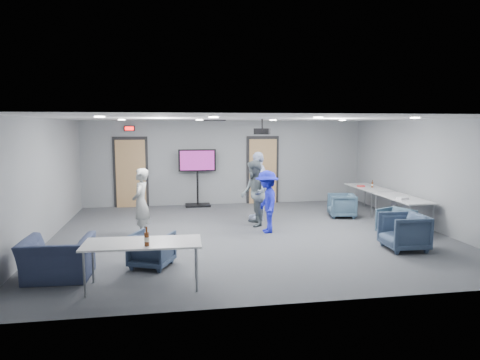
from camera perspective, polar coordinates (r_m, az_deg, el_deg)
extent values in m
plane|color=#35383C|center=(10.14, 1.18, -7.22)|extent=(9.00, 9.00, 0.00)
plane|color=white|center=(9.82, 1.23, 8.23)|extent=(9.00, 9.00, 0.00)
cube|color=gray|center=(13.82, -1.86, 2.34)|extent=(9.00, 0.02, 2.70)
cube|color=gray|center=(6.05, 8.24, -4.10)|extent=(9.00, 0.02, 2.70)
cube|color=gray|center=(10.08, -24.81, -0.15)|extent=(0.02, 8.00, 2.70)
cube|color=gray|center=(11.59, 23.64, 0.79)|extent=(0.02, 8.00, 2.70)
cube|color=black|center=(13.74, -14.34, 0.96)|extent=(1.06, 0.06, 2.24)
cube|color=tan|center=(13.71, -14.35, 0.82)|extent=(0.90, 0.05, 2.10)
cylinder|color=gray|center=(13.64, -12.89, 0.62)|extent=(0.04, 0.10, 0.04)
cube|color=black|center=(14.02, 3.03, 1.30)|extent=(1.06, 0.06, 2.24)
cube|color=tan|center=(13.99, 3.06, 1.16)|extent=(0.90, 0.05, 2.10)
cylinder|color=gray|center=(14.02, 4.50, 0.96)|extent=(0.04, 0.10, 0.04)
cube|color=black|center=(13.64, -14.53, 6.68)|extent=(0.32, 0.06, 0.16)
cube|color=#FF0C0C|center=(13.60, -14.54, 6.67)|extent=(0.26, 0.02, 0.11)
cube|color=black|center=(12.52, -3.44, 7.94)|extent=(0.60, 0.60, 0.03)
cylinder|color=white|center=(7.94, -18.21, 8.00)|extent=(0.18, 0.18, 0.02)
cylinder|color=white|center=(11.51, -15.50, 7.75)|extent=(0.18, 0.18, 0.02)
cylinder|color=white|center=(7.89, -3.55, 8.35)|extent=(0.18, 0.18, 0.02)
cylinder|color=white|center=(11.48, -5.42, 7.98)|extent=(0.18, 0.18, 0.02)
cylinder|color=white|center=(8.34, 10.40, 8.18)|extent=(0.18, 0.18, 0.02)
cylinder|color=white|center=(11.79, 4.42, 7.97)|extent=(0.18, 0.18, 0.02)
cylinder|color=white|center=(9.21, 22.30, 7.67)|extent=(0.18, 0.18, 0.02)
cylinder|color=white|center=(12.42, 13.50, 7.76)|extent=(0.18, 0.18, 0.02)
imported|color=#9C9F9D|center=(9.97, -13.08, -3.01)|extent=(0.48, 0.64, 1.58)
imported|color=#556066|center=(10.82, 1.86, -1.77)|extent=(0.64, 0.82, 1.67)
imported|color=silver|center=(11.54, 2.42, -0.79)|extent=(0.58, 1.13, 1.84)
imported|color=#1B22B5|center=(10.18, 3.61, -2.89)|extent=(0.57, 0.97, 1.48)
imported|color=#374D5F|center=(12.25, 13.40, -3.33)|extent=(0.84, 0.83, 0.65)
imported|color=#34495B|center=(10.60, 20.07, -5.29)|extent=(0.90, 0.89, 0.63)
imported|color=#334258|center=(9.43, 21.00, -6.46)|extent=(0.86, 0.83, 0.75)
imported|color=#334159|center=(7.97, -11.66, -9.03)|extent=(0.90, 0.91, 0.64)
imported|color=#333C59|center=(7.79, -23.13, -9.62)|extent=(1.11, 0.98, 0.70)
cube|color=#A6A8AB|center=(13.22, 16.76, -0.96)|extent=(0.75, 1.81, 0.03)
cylinder|color=gray|center=(13.89, 14.11, -2.01)|extent=(0.04, 0.04, 0.70)
cylinder|color=gray|center=(12.41, 17.15, -3.20)|extent=(0.04, 0.04, 0.70)
cylinder|color=gray|center=(14.13, 16.32, -1.93)|extent=(0.04, 0.04, 0.70)
cylinder|color=gray|center=(12.69, 19.55, -3.07)|extent=(0.04, 0.04, 0.70)
cube|color=#A6A8AB|center=(11.56, 20.91, -2.27)|extent=(0.76, 1.82, 0.03)
cylinder|color=gray|center=(12.20, 17.64, -3.40)|extent=(0.04, 0.04, 0.70)
cylinder|color=gray|center=(10.78, 21.67, -4.95)|extent=(0.04, 0.04, 0.70)
cylinder|color=gray|center=(12.48, 20.10, -3.26)|extent=(0.04, 0.04, 0.70)
cylinder|color=gray|center=(11.10, 24.33, -4.74)|extent=(0.04, 0.04, 0.70)
cube|color=#A6A8AB|center=(6.90, -12.86, -8.19)|extent=(1.84, 0.83, 0.03)
cylinder|color=gray|center=(7.26, -5.93, -10.28)|extent=(0.04, 0.04, 0.70)
cylinder|color=gray|center=(7.42, -19.03, -10.27)|extent=(0.04, 0.04, 0.70)
cylinder|color=gray|center=(6.69, -5.81, -11.82)|extent=(0.04, 0.04, 0.70)
cylinder|color=gray|center=(6.86, -20.06, -11.74)|extent=(0.04, 0.04, 0.70)
cylinder|color=#5C2A0F|center=(6.65, -12.33, -7.73)|extent=(0.07, 0.07, 0.20)
cylinder|color=#5C2A0F|center=(6.61, -12.36, -6.49)|extent=(0.03, 0.03, 0.09)
cylinder|color=beige|center=(6.65, -12.33, -7.73)|extent=(0.08, 0.08, 0.07)
cylinder|color=#5C2A0F|center=(13.13, 17.23, -0.62)|extent=(0.06, 0.06, 0.16)
cylinder|color=#5C2A0F|center=(13.12, 17.24, -0.13)|extent=(0.02, 0.02, 0.07)
cylinder|color=beige|center=(13.13, 17.23, -0.62)|extent=(0.06, 0.06, 0.05)
cube|color=red|center=(13.18, 15.83, -0.78)|extent=(0.21, 0.14, 0.05)
cube|color=silver|center=(11.25, 20.88, -2.30)|extent=(0.28, 0.22, 0.06)
cube|color=black|center=(13.66, -5.65, -3.34)|extent=(0.78, 0.56, 0.06)
cylinder|color=black|center=(13.54, -5.69, -0.44)|extent=(0.06, 0.06, 1.34)
cube|color=black|center=(13.47, -5.73, 2.62)|extent=(1.17, 0.07, 0.69)
cube|color=#751A68|center=(13.42, -5.72, 2.61)|extent=(1.06, 0.01, 0.60)
cylinder|color=black|center=(10.17, 2.98, 7.51)|extent=(0.04, 0.04, 0.22)
cube|color=black|center=(10.17, 2.98, 6.50)|extent=(0.44, 0.41, 0.14)
cylinder|color=black|center=(10.02, 3.18, 6.48)|extent=(0.08, 0.06, 0.08)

